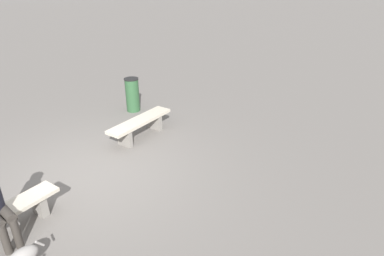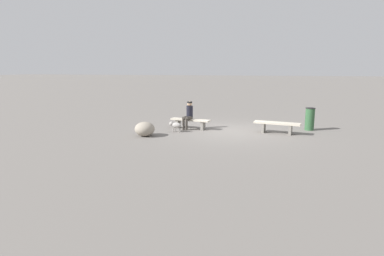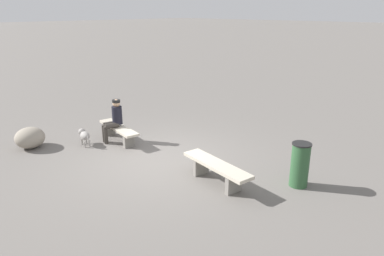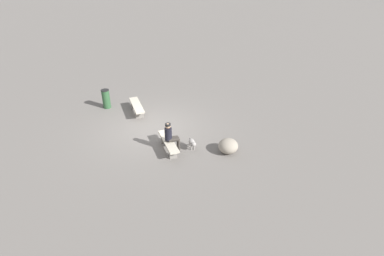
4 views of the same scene
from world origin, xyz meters
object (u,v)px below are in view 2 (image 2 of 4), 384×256
object	(u,v)px
bench_right	(190,122)
trash_bin	(310,119)
seated_person	(189,113)
dog	(175,125)
boulder	(145,129)
bench_left	(277,125)

from	to	relation	value
bench_right	trash_bin	size ratio (longest dim) A/B	1.89
seated_person	dog	xyz separation A→B (m)	(0.35, 0.77, -0.40)
seated_person	boulder	xyz separation A→B (m)	(1.26, 1.90, -0.41)
bench_right	seated_person	size ratio (longest dim) A/B	1.51
bench_right	trash_bin	bearing A→B (deg)	-158.84
seated_person	dog	bearing A→B (deg)	81.68
bench_left	trash_bin	bearing A→B (deg)	-130.92
bench_right	dog	bearing A→B (deg)	73.95
boulder	dog	bearing A→B (deg)	-128.74
bench_right	boulder	xyz separation A→B (m)	(1.31, 1.99, -0.03)
seated_person	bench_right	bearing A→B (deg)	-105.99
bench_left	seated_person	world-z (taller)	seated_person
bench_right	boulder	world-z (taller)	boulder
bench_right	seated_person	xyz separation A→B (m)	(0.06, 0.09, 0.38)
seated_person	trash_bin	world-z (taller)	seated_person
dog	trash_bin	bearing A→B (deg)	-148.56
bench_right	dog	xyz separation A→B (m)	(0.41, 0.86, -0.03)
boulder	bench_right	bearing A→B (deg)	-123.45
dog	boulder	bearing A→B (deg)	63.39
bench_left	boulder	distance (m)	5.39
bench_left	bench_right	size ratio (longest dim) A/B	1.03
bench_right	seated_person	distance (m)	0.39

